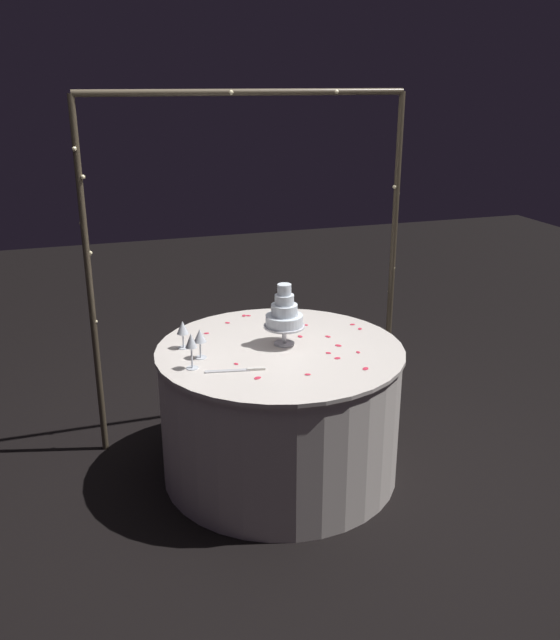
{
  "coord_description": "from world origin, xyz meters",
  "views": [
    {
      "loc": [
        -1.01,
        -3.12,
        2.07
      ],
      "look_at": [
        0.0,
        0.0,
        0.89
      ],
      "focal_mm": 37.81,
      "sensor_mm": 36.0,
      "label": 1
    }
  ],
  "objects_px": {
    "decorative_arch": "(250,219)",
    "wine_glass_2": "(183,329)",
    "cake_knife": "(239,370)",
    "wine_glass_0": "(191,343)",
    "main_table": "(280,411)",
    "wine_glass_1": "(200,337)",
    "tiered_cake": "(284,315)"
  },
  "relations": [
    {
      "from": "wine_glass_0",
      "to": "wine_glass_2",
      "type": "relative_size",
      "value": 1.21
    },
    {
      "from": "tiered_cake",
      "to": "wine_glass_1",
      "type": "xyz_separation_m",
      "value": [
        -0.46,
        -0.05,
        -0.05
      ]
    },
    {
      "from": "tiered_cake",
      "to": "wine_glass_0",
      "type": "xyz_separation_m",
      "value": [
        -0.53,
        -0.16,
        -0.03
      ]
    },
    {
      "from": "wine_glass_2",
      "to": "cake_knife",
      "type": "bearing_deg",
      "value": -61.69
    },
    {
      "from": "tiered_cake",
      "to": "cake_knife",
      "type": "xyz_separation_m",
      "value": [
        -0.32,
        -0.26,
        -0.16
      ]
    },
    {
      "from": "decorative_arch",
      "to": "cake_knife",
      "type": "relative_size",
      "value": 6.89
    },
    {
      "from": "wine_glass_0",
      "to": "cake_knife",
      "type": "height_order",
      "value": "wine_glass_0"
    },
    {
      "from": "tiered_cake",
      "to": "wine_glass_0",
      "type": "bearing_deg",
      "value": -162.76
    },
    {
      "from": "wine_glass_1",
      "to": "wine_glass_2",
      "type": "bearing_deg",
      "value": 110.28
    },
    {
      "from": "wine_glass_2",
      "to": "main_table",
      "type": "bearing_deg",
      "value": -18.38
    },
    {
      "from": "main_table",
      "to": "wine_glass_1",
      "type": "relative_size",
      "value": 8.47
    },
    {
      "from": "cake_knife",
      "to": "wine_glass_2",
      "type": "bearing_deg",
      "value": 118.31
    },
    {
      "from": "wine_glass_0",
      "to": "cake_knife",
      "type": "relative_size",
      "value": 0.62
    },
    {
      "from": "wine_glass_2",
      "to": "tiered_cake",
      "type": "bearing_deg",
      "value": -12.25
    },
    {
      "from": "cake_knife",
      "to": "wine_glass_0",
      "type": "bearing_deg",
      "value": 154.57
    },
    {
      "from": "wine_glass_0",
      "to": "tiered_cake",
      "type": "bearing_deg",
      "value": 17.24
    },
    {
      "from": "wine_glass_0",
      "to": "cake_knife",
      "type": "xyz_separation_m",
      "value": [
        0.21,
        -0.1,
        -0.13
      ]
    },
    {
      "from": "wine_glass_0",
      "to": "cake_knife",
      "type": "distance_m",
      "value": 0.27
    },
    {
      "from": "tiered_cake",
      "to": "wine_glass_2",
      "type": "distance_m",
      "value": 0.54
    },
    {
      "from": "tiered_cake",
      "to": "decorative_arch",
      "type": "bearing_deg",
      "value": 94.62
    },
    {
      "from": "decorative_arch",
      "to": "wine_glass_2",
      "type": "bearing_deg",
      "value": -141.65
    },
    {
      "from": "main_table",
      "to": "tiered_cake",
      "type": "distance_m",
      "value": 0.54
    },
    {
      "from": "wine_glass_0",
      "to": "wine_glass_2",
      "type": "xyz_separation_m",
      "value": [
        0.01,
        0.28,
        -0.03
      ]
    },
    {
      "from": "wine_glass_1",
      "to": "main_table",
      "type": "bearing_deg",
      "value": -0.14
    },
    {
      "from": "main_table",
      "to": "wine_glass_0",
      "type": "distance_m",
      "value": 0.71
    },
    {
      "from": "tiered_cake",
      "to": "cake_knife",
      "type": "bearing_deg",
      "value": -140.32
    },
    {
      "from": "wine_glass_0",
      "to": "wine_glass_1",
      "type": "xyz_separation_m",
      "value": [
        0.07,
        0.12,
        -0.02
      ]
    },
    {
      "from": "wine_glass_2",
      "to": "wine_glass_1",
      "type": "bearing_deg",
      "value": -69.72
    },
    {
      "from": "decorative_arch",
      "to": "cake_knife",
      "type": "xyz_separation_m",
      "value": [
        -0.28,
        -0.76,
        -0.58
      ]
    },
    {
      "from": "tiered_cake",
      "to": "wine_glass_2",
      "type": "bearing_deg",
      "value": 167.75
    },
    {
      "from": "decorative_arch",
      "to": "wine_glass_2",
      "type": "relative_size",
      "value": 13.38
    },
    {
      "from": "cake_knife",
      "to": "main_table",
      "type": "bearing_deg",
      "value": 37.84
    }
  ]
}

